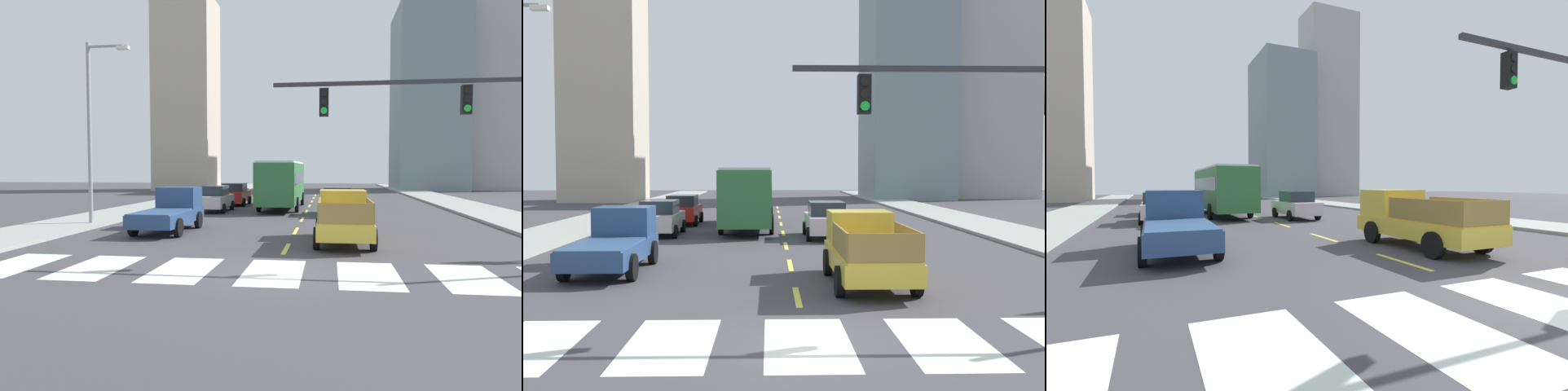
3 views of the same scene
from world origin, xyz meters
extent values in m
plane|color=#413E44|center=(0.00, 0.00, 0.00)|extent=(160.00, 160.00, 0.00)
cube|color=#969C93|center=(11.38, 18.00, 0.07)|extent=(3.85, 110.00, 0.15)
cube|color=#969C93|center=(-11.38, 18.00, 0.07)|extent=(3.85, 110.00, 0.15)
cube|color=silver|center=(-7.68, 0.00, 0.00)|extent=(1.61, 3.47, 0.01)
cube|color=silver|center=(-5.12, 0.00, 0.00)|extent=(1.61, 3.47, 0.01)
cube|color=silver|center=(-2.56, 0.00, 0.00)|extent=(1.61, 3.47, 0.01)
cube|color=silver|center=(0.00, 0.00, 0.00)|extent=(1.61, 3.47, 0.01)
cube|color=silver|center=(2.56, 0.00, 0.00)|extent=(1.61, 3.47, 0.01)
cube|color=silver|center=(5.12, 0.00, 0.00)|extent=(1.61, 3.47, 0.01)
cube|color=#E2CE4B|center=(0.00, 4.00, 0.00)|extent=(0.16, 2.40, 0.01)
cube|color=#E2CE4B|center=(0.00, 9.00, 0.00)|extent=(0.16, 2.40, 0.01)
cube|color=#E2CE4B|center=(0.00, 14.00, 0.00)|extent=(0.16, 2.40, 0.01)
cube|color=#E2CE4B|center=(0.00, 19.00, 0.00)|extent=(0.16, 2.40, 0.01)
cube|color=#E2CE4B|center=(0.00, 24.00, 0.00)|extent=(0.16, 2.40, 0.01)
cube|color=#E2CE4B|center=(0.00, 29.00, 0.00)|extent=(0.16, 2.40, 0.01)
cube|color=#E2CE4B|center=(0.00, 34.00, 0.00)|extent=(0.16, 2.40, 0.01)
cube|color=#E2CE4B|center=(0.00, 39.00, 0.00)|extent=(0.16, 2.40, 0.01)
cube|color=gold|center=(2.05, 5.51, 0.68)|extent=(1.96, 5.20, 0.56)
cube|color=gold|center=(2.05, 7.21, 1.46)|extent=(1.84, 1.60, 1.00)
cube|color=#19232D|center=(2.05, 7.65, 1.64)|extent=(1.72, 0.08, 0.56)
cube|color=gold|center=(2.05, 4.56, 0.99)|extent=(1.84, 3.30, 0.06)
cylinder|color=black|center=(1.07, 7.07, 0.40)|extent=(0.22, 0.80, 0.80)
cylinder|color=black|center=(3.03, 7.07, 0.40)|extent=(0.22, 0.80, 0.80)
cylinder|color=black|center=(1.07, 3.95, 0.40)|extent=(0.22, 0.80, 0.80)
cylinder|color=black|center=(3.03, 3.95, 0.40)|extent=(0.22, 0.80, 0.80)
cube|color=olive|center=(1.15, 4.56, 1.37)|extent=(0.06, 3.17, 0.70)
cube|color=olive|center=(2.96, 4.56, 1.37)|extent=(0.06, 3.17, 0.70)
cube|color=olive|center=(2.05, 2.97, 1.37)|extent=(1.80, 0.06, 0.70)
cube|color=navy|center=(-5.67, 7.80, 0.68)|extent=(1.96, 5.20, 0.56)
cube|color=navy|center=(-5.67, 9.50, 1.46)|extent=(1.84, 1.60, 1.00)
cube|color=#19232D|center=(-5.67, 9.94, 1.64)|extent=(1.72, 0.08, 0.56)
cube|color=navy|center=(-5.67, 6.85, 0.99)|extent=(1.84, 3.30, 0.06)
cylinder|color=black|center=(-6.65, 9.36, 0.40)|extent=(0.22, 0.80, 0.80)
cylinder|color=black|center=(-4.69, 9.36, 0.40)|extent=(0.22, 0.80, 0.80)
cylinder|color=black|center=(-6.65, 6.24, 0.40)|extent=(0.22, 0.80, 0.80)
cylinder|color=black|center=(-4.69, 6.24, 0.40)|extent=(0.22, 0.80, 0.80)
cube|color=#2E6C38|center=(-1.84, 21.37, 1.85)|extent=(2.50, 10.80, 2.70)
cube|color=#19232D|center=(-1.84, 21.37, 2.20)|extent=(2.52, 9.94, 0.80)
cube|color=silver|center=(-1.84, 21.37, 3.26)|extent=(2.40, 10.37, 0.12)
cylinder|color=black|center=(-3.09, 24.71, 0.50)|extent=(0.22, 1.00, 1.00)
cylinder|color=black|center=(-0.59, 24.71, 0.50)|extent=(0.22, 1.00, 1.00)
cylinder|color=black|center=(-3.09, 18.40, 0.50)|extent=(0.22, 1.00, 1.00)
cylinder|color=black|center=(-0.59, 18.40, 0.50)|extent=(0.22, 1.00, 1.00)
cube|color=red|center=(-5.76, 23.98, 0.70)|extent=(1.80, 4.40, 0.76)
cube|color=#1E2833|center=(-5.76, 23.83, 1.40)|extent=(1.58, 2.11, 0.64)
cylinder|color=black|center=(-6.66, 25.35, 0.32)|extent=(0.22, 0.64, 0.64)
cylinder|color=black|center=(-4.86, 25.35, 0.32)|extent=(0.22, 0.64, 0.64)
cylinder|color=black|center=(-6.66, 22.62, 0.32)|extent=(0.22, 0.64, 0.64)
cylinder|color=black|center=(-4.86, 22.62, 0.32)|extent=(0.22, 0.64, 0.64)
cube|color=silver|center=(1.98, 16.94, 0.70)|extent=(1.80, 4.40, 0.76)
cube|color=#1E2833|center=(1.98, 16.79, 1.40)|extent=(1.58, 2.11, 0.64)
cylinder|color=black|center=(1.08, 18.31, 0.32)|extent=(0.22, 0.64, 0.64)
cylinder|color=black|center=(2.88, 18.31, 0.32)|extent=(0.22, 0.64, 0.64)
cylinder|color=black|center=(1.08, 15.58, 0.32)|extent=(0.22, 0.64, 0.64)
cylinder|color=black|center=(2.88, 15.58, 0.32)|extent=(0.22, 0.64, 0.64)
cube|color=silver|center=(-6.03, 18.23, 0.70)|extent=(1.80, 4.40, 0.76)
cube|color=#1E2833|center=(-6.03, 18.08, 1.40)|extent=(1.58, 2.11, 0.64)
cylinder|color=black|center=(-6.93, 19.59, 0.32)|extent=(0.22, 0.64, 0.64)
cylinder|color=black|center=(-5.13, 19.59, 0.32)|extent=(0.22, 0.64, 0.64)
cylinder|color=black|center=(-6.93, 16.86, 0.32)|extent=(0.22, 0.64, 0.64)
cylinder|color=black|center=(-5.13, 16.86, 0.32)|extent=(0.22, 0.64, 0.64)
cube|color=#2D2D33|center=(4.92, 1.83, 5.40)|extent=(10.27, 0.12, 0.12)
cube|color=black|center=(5.44, 1.83, 4.85)|extent=(0.28, 0.24, 0.84)
cylinder|color=black|center=(5.44, 1.70, 5.11)|extent=(0.20, 0.04, 0.20)
cylinder|color=black|center=(5.44, 1.70, 4.85)|extent=(0.20, 0.04, 0.20)
cylinder|color=green|center=(5.44, 1.70, 4.59)|extent=(0.20, 0.04, 0.20)
cube|color=black|center=(1.33, 1.83, 4.85)|extent=(0.28, 0.24, 0.84)
cylinder|color=black|center=(1.33, 1.70, 5.11)|extent=(0.20, 0.04, 0.20)
cylinder|color=black|center=(1.33, 1.70, 4.85)|extent=(0.20, 0.04, 0.20)
cylinder|color=green|center=(1.33, 1.70, 4.59)|extent=(0.20, 0.04, 0.20)
cylinder|color=gray|center=(-10.27, 9.62, 4.50)|extent=(0.20, 0.20, 9.00)
cube|color=gray|center=(-9.37, 9.62, 8.80)|extent=(1.80, 0.10, 0.10)
cube|color=silver|center=(-8.47, 9.62, 8.70)|extent=(0.60, 0.28, 0.16)
cube|color=#BAA995|center=(-17.14, 49.28, 12.40)|extent=(7.31, 7.42, 24.79)
cube|color=gray|center=(14.28, 54.48, 11.84)|extent=(8.50, 11.52, 23.69)
cube|color=#A9A8A3|center=(24.08, 55.62, 16.68)|extent=(9.23, 7.04, 33.35)
camera|label=1|loc=(1.53, -13.15, 2.86)|focal=33.57mm
camera|label=2|loc=(-0.72, -10.93, 3.25)|focal=40.91mm
camera|label=3|loc=(-6.43, -4.03, 2.17)|focal=24.62mm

